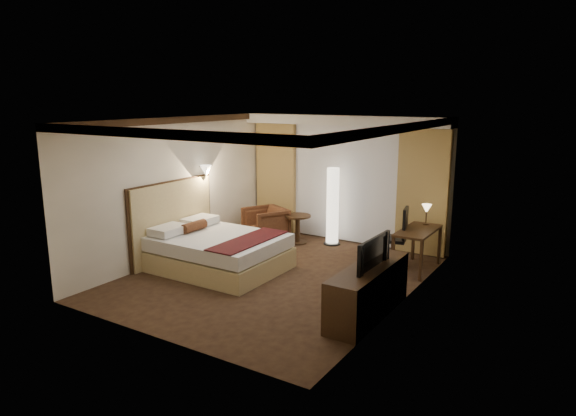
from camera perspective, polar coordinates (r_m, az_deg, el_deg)
The scene contains 21 objects.
floor at distance 9.02m, azimuth -1.36°, elevation -7.62°, with size 4.50×5.50×0.01m, color black.
ceiling at distance 8.49m, azimuth -1.46°, elevation 9.78°, with size 4.50×5.50×0.01m, color white.
back_wall at distance 11.01m, azimuth 6.52°, elevation 3.23°, with size 4.50×0.02×2.70m, color beige.
left_wall at distance 10.05m, azimuth -12.18°, elevation 2.16°, with size 0.02×5.50×2.70m, color beige.
right_wall at distance 7.67m, azimuth 12.76°, elevation -0.99°, with size 0.02×5.50×2.70m, color beige.
crown_molding at distance 8.49m, azimuth -1.45°, elevation 9.38°, with size 4.50×5.50×0.12m, color black, non-canonical shape.
soffit at distance 10.66m, azimuth 6.09°, elevation 9.70°, with size 4.50×0.50×0.20m, color white.
curtain_sheer at distance 10.96m, azimuth 6.32°, elevation 2.66°, with size 2.48×0.04×2.45m, color silver.
curtain_left_drape at distance 11.73m, azimuth -1.30°, elevation 3.37°, with size 1.00×0.14×2.45m, color tan.
curtain_right_drape at distance 10.29m, azimuth 14.72°, elevation 1.70°, with size 1.00×0.14×2.45m, color tan.
wall_sconce at distance 10.37m, azimuth -9.10°, elevation 4.10°, with size 0.24×0.24×0.24m, color white, non-canonical shape.
bed at distance 9.37m, azimuth -7.64°, elevation -4.86°, with size 2.21×1.73×0.65m, color white, non-canonical shape.
headboard at distance 9.99m, azimuth -12.65°, elevation -1.44°, with size 0.12×2.03×1.50m, color tan, non-canonical shape.
armchair at distance 11.03m, azimuth -2.52°, elevation -1.67°, with size 0.80×0.75×0.82m, color #432214.
side_table at distance 10.93m, azimuth 1.09°, elevation -2.35°, with size 0.56×0.56×0.61m, color black, non-canonical shape.
floor_lamp at distance 10.76m, azimuth 4.98°, elevation 0.19°, with size 0.35×0.35×1.65m, color white, non-canonical shape.
desk at distance 9.54m, azimuth 14.14°, elevation -4.51°, with size 0.55×1.18×0.75m, color black, non-canonical shape.
desk_lamp at distance 9.81m, azimuth 15.11°, elevation -0.81°, with size 0.18×0.18×0.34m, color #FFD899, non-canonical shape.
office_chair at distance 9.58m, azimuth 11.58°, elevation -3.15°, with size 0.54×0.54×1.12m, color black, non-canonical shape.
dresser at distance 7.47m, azimuth 8.89°, elevation -9.11°, with size 0.50×1.88×0.73m, color black, non-canonical shape.
television at distance 7.27m, azimuth 8.84°, elevation -4.29°, with size 0.99×0.57×0.13m, color black.
Camera 1 is at (4.68, -7.07, 3.08)m, focal length 32.00 mm.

